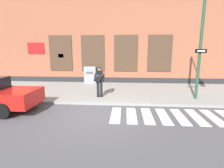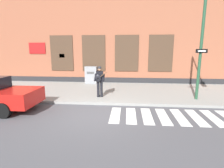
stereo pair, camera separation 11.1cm
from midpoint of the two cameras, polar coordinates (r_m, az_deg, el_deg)
name	(u,v)px [view 1 (the left image)]	position (r m, az deg, el deg)	size (l,w,h in m)	color
ground_plane	(95,115)	(7.79, -6.09, -10.03)	(160.00, 160.00, 0.00)	#4C4C51
sidewalk	(106,91)	(11.76, -2.41, -2.31)	(28.00, 5.68, 0.14)	gray
building_backdrop	(111,29)	(16.35, -0.47, 17.39)	(28.00, 4.06, 9.18)	#99563D
crosswalk	(172,116)	(7.99, 18.51, -9.97)	(5.20, 1.90, 0.01)	silver
busker	(99,80)	(9.84, -4.50, 1.35)	(0.72, 0.55, 1.75)	black
traffic_light	(215,21)	(9.46, 30.32, 17.39)	(0.64, 3.16, 5.74)	#234C33
utility_box	(90,75)	(14.18, -7.33, 2.98)	(0.93, 0.54, 1.35)	gray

